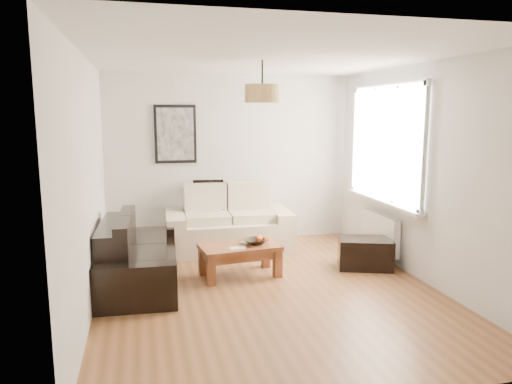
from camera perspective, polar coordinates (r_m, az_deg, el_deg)
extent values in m
plane|color=brown|center=(5.57, 1.48, -11.72)|extent=(4.50, 4.50, 0.00)
cube|color=white|center=(6.83, 14.66, -4.70)|extent=(0.10, 0.90, 0.52)
cylinder|color=tan|center=(5.49, 0.75, 11.73)|extent=(0.40, 0.40, 0.20)
cube|color=black|center=(6.44, 12.97, -7.16)|extent=(0.80, 0.65, 0.39)
cube|color=black|center=(7.19, -5.72, -0.39)|extent=(0.47, 0.19, 0.45)
cube|color=black|center=(7.29, -1.39, -0.51)|extent=(0.39, 0.16, 0.38)
imported|color=black|center=(5.95, -0.10, -5.96)|extent=(0.33, 0.33, 0.07)
sphere|color=orange|center=(6.03, 0.50, -5.69)|extent=(0.08, 0.08, 0.07)
sphere|color=#D95E12|center=(6.05, 1.38, -5.64)|extent=(0.07, 0.07, 0.06)
sphere|color=#FF6115|center=(6.07, 0.47, -5.59)|extent=(0.09, 0.09, 0.09)
cube|color=beige|center=(5.79, -2.23, -6.73)|extent=(0.18, 0.13, 0.01)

